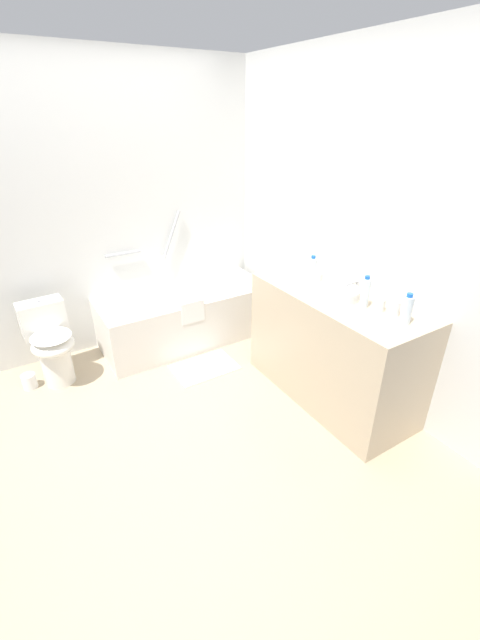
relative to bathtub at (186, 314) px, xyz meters
The scene contains 18 objects.
ground_plane 1.26m from the bathtub, 123.28° to the right, with size 4.12×4.12×0.00m, color tan.
wall_back_tiled 1.24m from the bathtub, 150.50° to the left, with size 3.52×0.10×2.48m, color silver.
wall_right_mirror 1.69m from the bathtub, 47.64° to the right, with size 0.10×3.12×2.48m, color silver.
bathtub is the anchor object (origin of this frame).
toilet 1.22m from the bathtub, behind, with size 0.36×0.51×0.68m.
vanity_counter 1.52m from the bathtub, 66.99° to the right, with size 0.59×1.36×0.87m, color tan.
sink_basin 1.64m from the bathtub, 68.41° to the right, with size 0.31×0.31×0.06m, color white.
sink_faucet 1.71m from the bathtub, 62.28° to the right, with size 0.13×0.15×0.09m.
water_bottle_0 1.41m from the bathtub, 59.89° to the right, with size 0.06×0.06×0.19m.
water_bottle_1 2.13m from the bathtub, 71.94° to the right, with size 0.07×0.07×0.20m.
water_bottle_2 1.86m from the bathtub, 70.03° to the right, with size 0.06×0.06×0.22m.
drinking_glass_0 1.33m from the bathtub, 55.28° to the right, with size 0.07×0.07×0.08m, color white.
drinking_glass_1 1.44m from the bathtub, 62.21° to the right, with size 0.07×0.07×0.08m, color white.
drinking_glass_2 1.93m from the bathtub, 69.69° to the right, with size 0.07×0.07×0.08m, color white.
drinking_glass_3 2.02m from the bathtub, 69.90° to the right, with size 0.07×0.07×0.10m, color white.
soap_dish 1.22m from the bathtub, 53.77° to the right, with size 0.09×0.06×0.02m, color white.
bath_mat 0.62m from the bathtub, 99.36° to the right, with size 0.55×0.37×0.01m, color white.
toilet_paper_roll 1.46m from the bathtub, behind, with size 0.11×0.11×0.12m, color white.
Camera 1 is at (-0.69, -2.20, 2.02)m, focal length 22.36 mm.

